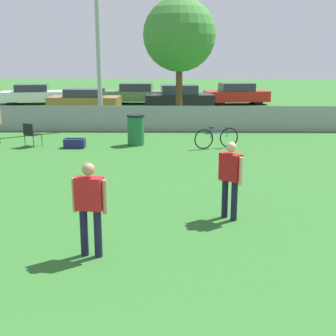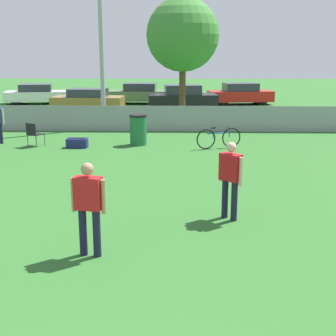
# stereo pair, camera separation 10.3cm
# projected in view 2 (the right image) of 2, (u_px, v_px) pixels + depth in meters

# --- Properties ---
(fence_backline) EXTENTS (23.72, 0.07, 1.21)m
(fence_backline) POSITION_uv_depth(u_px,v_px,m) (159.00, 119.00, 20.17)
(fence_backline) COLOR gray
(fence_backline) RESTS_ON ground_plane
(tree_near_pole) EXTENTS (3.52, 3.52, 5.92)m
(tree_near_pole) POSITION_uv_depth(u_px,v_px,m) (183.00, 35.00, 22.49)
(tree_near_pole) COLOR brown
(tree_near_pole) RESTS_ON ground_plane
(player_defender_red) EXTENTS (0.47, 0.47, 1.60)m
(player_defender_red) POSITION_uv_depth(u_px,v_px,m) (230.00, 175.00, 9.38)
(player_defender_red) COLOR #191933
(player_defender_red) RESTS_ON ground_plane
(player_thrower_red) EXTENTS (0.59, 0.31, 1.60)m
(player_thrower_red) POSITION_uv_depth(u_px,v_px,m) (89.00, 203.00, 7.65)
(player_thrower_red) COLOR #191933
(player_thrower_red) RESTS_ON ground_plane
(folding_chair_sideline) EXTENTS (0.64, 0.64, 0.86)m
(folding_chair_sideline) POSITION_uv_depth(u_px,v_px,m) (34.00, 133.00, 16.91)
(folding_chair_sideline) COLOR #333338
(folding_chair_sideline) RESTS_ON ground_plane
(bicycle_sideline) EXTENTS (1.61, 0.65, 0.77)m
(bicycle_sideline) POSITION_uv_depth(u_px,v_px,m) (219.00, 138.00, 16.60)
(bicycle_sideline) COLOR black
(bicycle_sideline) RESTS_ON ground_plane
(trash_bin) EXTENTS (0.65, 0.65, 1.12)m
(trash_bin) POSITION_uv_depth(u_px,v_px,m) (138.00, 130.00, 17.20)
(trash_bin) COLOR #1E6638
(trash_bin) RESTS_ON ground_plane
(gear_bag_sideline) EXTENTS (0.74, 0.41, 0.36)m
(gear_bag_sideline) POSITION_uv_depth(u_px,v_px,m) (77.00, 143.00, 16.78)
(gear_bag_sideline) COLOR navy
(gear_bag_sideline) RESTS_ON ground_plane
(parked_car_white) EXTENTS (4.26, 2.55, 1.30)m
(parked_car_white) POSITION_uv_depth(u_px,v_px,m) (36.00, 94.00, 31.08)
(parked_car_white) COLOR black
(parked_car_white) RESTS_ON ground_plane
(parked_car_tan) EXTENTS (4.17, 2.04, 1.29)m
(parked_car_tan) POSITION_uv_depth(u_px,v_px,m) (88.00, 100.00, 27.33)
(parked_car_tan) COLOR black
(parked_car_tan) RESTS_ON ground_plane
(parked_car_olive) EXTENTS (4.06, 1.91, 1.35)m
(parked_car_olive) POSITION_uv_depth(u_px,v_px,m) (140.00, 94.00, 31.15)
(parked_car_olive) COLOR black
(parked_car_olive) RESTS_ON ground_plane
(parked_car_dark) EXTENTS (4.18, 2.20, 1.48)m
(parked_car_dark) POSITION_uv_depth(u_px,v_px,m) (183.00, 98.00, 27.73)
(parked_car_dark) COLOR black
(parked_car_dark) RESTS_ON ground_plane
(parked_car_red) EXTENTS (4.34, 2.27, 1.39)m
(parked_car_red) POSITION_uv_depth(u_px,v_px,m) (240.00, 94.00, 30.69)
(parked_car_red) COLOR black
(parked_car_red) RESTS_ON ground_plane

